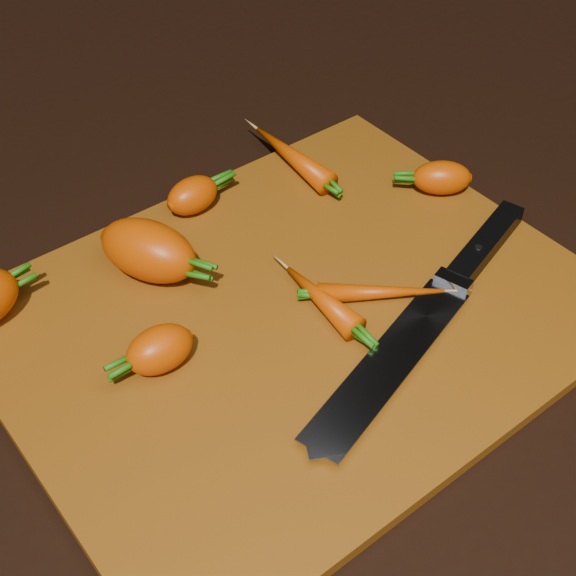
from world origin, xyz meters
TOP-DOWN VIEW (x-y plane):
  - ground at (0.00, 0.00)m, footprint 2.00×2.00m
  - cutting_board at (0.00, 0.00)m, footprint 0.50×0.40m
  - carrot_1 at (-0.12, 0.02)m, footprint 0.06×0.04m
  - carrot_2 at (-0.07, 0.12)m, footprint 0.09×0.11m
  - carrot_3 at (0.01, 0.17)m, footprint 0.06×0.04m
  - carrot_4 at (0.22, 0.04)m, footprint 0.07×0.06m
  - carrot_5 at (0.13, 0.17)m, footprint 0.03×0.12m
  - carrot_6 at (0.07, -0.04)m, footprint 0.10×0.08m
  - carrot_7 at (0.02, -0.01)m, footprint 0.03×0.09m
  - knife at (0.04, -0.09)m, footprint 0.34×0.13m

SIDE VIEW (x-z plane):
  - ground at x=0.00m, z-range -0.01..0.00m
  - cutting_board at x=0.00m, z-range 0.00..0.01m
  - knife at x=0.04m, z-range 0.01..0.03m
  - carrot_6 at x=0.07m, z-range 0.01..0.03m
  - carrot_7 at x=0.02m, z-range 0.01..0.04m
  - carrot_5 at x=0.13m, z-range 0.01..0.04m
  - carrot_4 at x=0.22m, z-range 0.01..0.05m
  - carrot_3 at x=0.01m, z-range 0.01..0.05m
  - carrot_1 at x=-0.12m, z-range 0.01..0.05m
  - carrot_2 at x=-0.07m, z-range 0.01..0.07m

